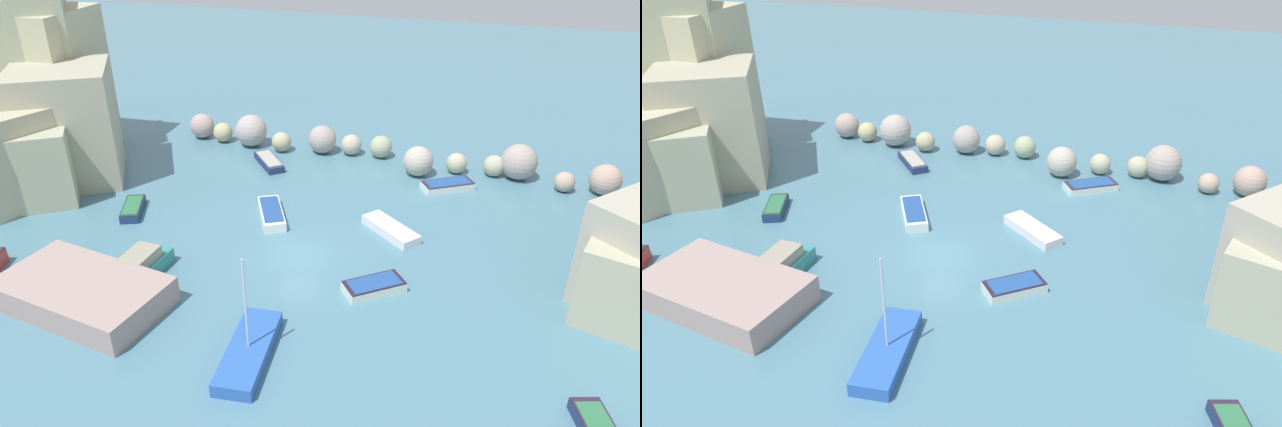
# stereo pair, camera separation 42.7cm
# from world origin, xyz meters

# --- Properties ---
(cove_water) EXTENTS (160.00, 160.00, 0.00)m
(cove_water) POSITION_xyz_m (0.00, 0.00, 0.00)
(cove_water) COLOR teal
(cove_water) RESTS_ON ground
(cliff_headland_left) EXTENTS (19.52, 19.10, 13.69)m
(cliff_headland_left) POSITION_xyz_m (-24.79, 6.33, 4.66)
(cliff_headland_left) COLOR #B7A68E
(cliff_headland_left) RESTS_ON ground
(rock_breakwater) EXTENTS (35.74, 4.65, 2.76)m
(rock_breakwater) POSITION_xyz_m (1.01, 15.61, 1.14)
(rock_breakwater) COLOR #B79B96
(rock_breakwater) RESTS_ON ground
(stone_dock) EXTENTS (9.34, 6.02, 1.54)m
(stone_dock) POSITION_xyz_m (-9.20, -8.15, 0.77)
(stone_dock) COLOR #A48C85
(stone_dock) RESTS_ON ground
(moored_boat_0) EXTENTS (3.40, 4.43, 0.73)m
(moored_boat_0) POSITION_xyz_m (-3.52, 3.95, 0.35)
(moored_boat_0) COLOR white
(moored_boat_0) RESTS_ON cove_water
(moored_boat_1) EXTENTS (2.66, 5.78, 5.56)m
(moored_boat_1) POSITION_xyz_m (0.87, -8.99, 0.37)
(moored_boat_1) COLOR blue
(moored_boat_1) RESTS_ON cove_water
(moored_boat_2) EXTENTS (2.51, 3.50, 0.62)m
(moored_boat_2) POSITION_xyz_m (-12.88, 1.51, 0.33)
(moored_boat_2) COLOR navy
(moored_boat_2) RESTS_ON cove_water
(moored_boat_4) EXTENTS (3.58, 3.38, 0.63)m
(moored_boat_4) POSITION_xyz_m (5.17, -1.96, 0.33)
(moored_boat_4) COLOR silver
(moored_boat_4) RESTS_ON cove_water
(moored_boat_5) EXTENTS (4.32, 3.78, 0.59)m
(moored_boat_5) POSITION_xyz_m (4.62, 4.55, 0.30)
(moored_boat_5) COLOR white
(moored_boat_5) RESTS_ON cove_water
(moored_boat_6) EXTENTS (3.63, 3.80, 0.61)m
(moored_boat_6) POSITION_xyz_m (-7.23, 12.08, 0.30)
(moored_boat_6) COLOR navy
(moored_boat_6) RESTS_ON cove_water
(moored_boat_7) EXTENTS (1.26, 2.51, 0.46)m
(moored_boat_7) POSITION_xyz_m (16.57, 2.61, 0.23)
(moored_boat_7) COLOR navy
(moored_boat_7) RESTS_ON cove_water
(moored_boat_8) EXTENTS (1.89, 5.90, 1.55)m
(moored_boat_8) POSITION_xyz_m (-7.88, -5.59, 0.60)
(moored_boat_8) COLOR teal
(moored_boat_8) RESTS_ON cove_water
(moored_boat_10) EXTENTS (4.07, 3.45, 0.60)m
(moored_boat_10) POSITION_xyz_m (7.18, 12.35, 0.31)
(moored_boat_10) COLOR white
(moored_boat_10) RESTS_ON cove_water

